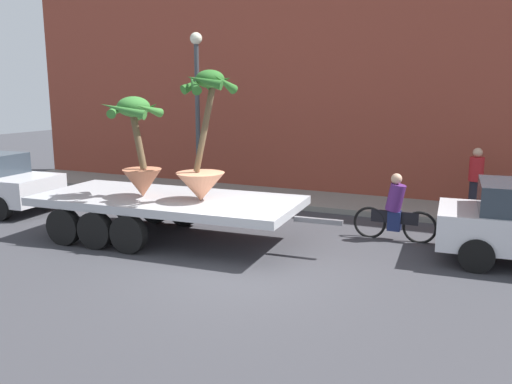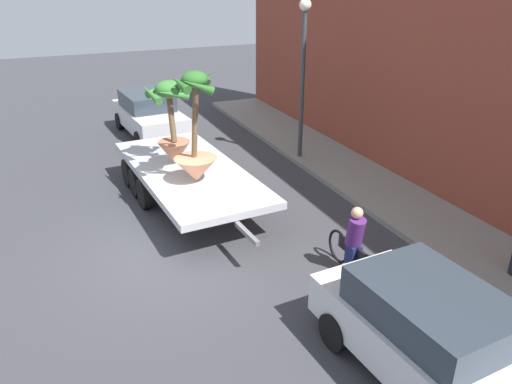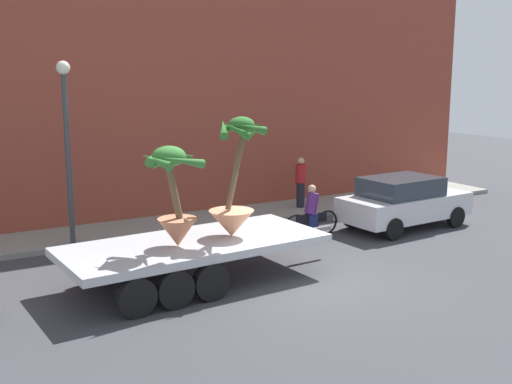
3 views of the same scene
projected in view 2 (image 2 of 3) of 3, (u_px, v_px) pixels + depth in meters
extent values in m
plane|color=#38383D|center=(176.00, 253.00, 11.09)|extent=(60.00, 60.00, 0.00)
cube|color=gray|center=(399.00, 202.00, 13.29)|extent=(24.00, 2.20, 0.15)
cube|color=brown|center=(478.00, 19.00, 12.04)|extent=(24.00, 1.20, 9.32)
cube|color=#B7BABF|center=(189.00, 172.00, 13.12)|extent=(6.04, 2.86, 0.18)
cylinder|color=black|center=(205.00, 160.00, 15.34)|extent=(0.81, 0.27, 0.80)
cylinder|color=black|center=(129.00, 173.00, 14.36)|extent=(0.81, 0.27, 0.80)
cylinder|color=black|center=(215.00, 168.00, 14.67)|extent=(0.81, 0.27, 0.80)
cylinder|color=black|center=(136.00, 183.00, 13.69)|extent=(0.81, 0.27, 0.80)
cylinder|color=black|center=(227.00, 178.00, 14.00)|extent=(0.81, 0.27, 0.80)
cylinder|color=black|center=(144.00, 194.00, 13.02)|extent=(0.81, 0.27, 0.80)
cube|color=slate|center=(247.00, 233.00, 10.38)|extent=(1.00, 0.16, 0.10)
cone|color=#C17251|center=(175.00, 153.00, 13.28)|extent=(0.86, 0.86, 0.62)
cylinder|color=brown|center=(171.00, 116.00, 12.94)|extent=(0.40, 0.15, 1.36)
ellipsoid|color=#387A33|center=(169.00, 89.00, 12.72)|extent=(0.71, 0.71, 0.44)
cone|color=#387A33|center=(173.00, 94.00, 12.40)|extent=(0.22, 0.84, 0.38)
cone|color=#387A33|center=(184.00, 92.00, 12.81)|extent=(0.79, 0.38, 0.48)
cone|color=#387A33|center=(172.00, 87.00, 13.06)|extent=(0.53, 0.74, 0.31)
cone|color=#387A33|center=(159.00, 89.00, 12.98)|extent=(0.54, 0.82, 0.38)
cone|color=#387A33|center=(150.00, 93.00, 12.47)|extent=(1.05, 0.40, 0.42)
cone|color=tan|center=(196.00, 170.00, 12.17)|extent=(1.04, 1.04, 0.61)
cylinder|color=brown|center=(195.00, 120.00, 11.54)|extent=(0.58, 0.13, 1.92)
ellipsoid|color=#2D6B28|center=(195.00, 79.00, 11.02)|extent=(0.59, 0.59, 0.37)
cone|color=#2D6B28|center=(198.00, 86.00, 10.75)|extent=(0.29, 0.75, 0.45)
cone|color=#2D6B28|center=(208.00, 81.00, 11.11)|extent=(0.66, 0.30, 0.34)
cone|color=#2D6B28|center=(197.00, 79.00, 11.43)|extent=(0.53, 0.84, 0.48)
cone|color=#2D6B28|center=(182.00, 82.00, 11.18)|extent=(0.62, 0.65, 0.47)
cone|color=#2D6B28|center=(180.00, 83.00, 10.85)|extent=(0.79, 0.34, 0.37)
torus|color=black|center=(369.00, 272.00, 9.76)|extent=(0.74, 0.06, 0.74)
torus|color=black|center=(338.00, 246.00, 10.68)|extent=(0.74, 0.06, 0.74)
cube|color=black|center=(354.00, 251.00, 10.15)|extent=(1.04, 0.06, 0.28)
cylinder|color=#51236B|center=(355.00, 232.00, 9.96)|extent=(0.44, 0.34, 0.65)
sphere|color=tan|center=(357.00, 213.00, 9.79)|extent=(0.24, 0.24, 0.24)
cube|color=navy|center=(353.00, 255.00, 10.18)|extent=(0.28, 0.24, 0.44)
cube|color=silver|center=(437.00, 349.00, 7.33)|extent=(4.24, 2.06, 0.70)
cube|color=#2D3842|center=(433.00, 306.00, 7.24)|extent=(2.37, 1.76, 0.56)
cylinder|color=black|center=(412.00, 303.00, 8.92)|extent=(0.65, 0.24, 0.64)
cylinder|color=black|center=(334.00, 332.00, 8.20)|extent=(0.65, 0.24, 0.64)
cube|color=silver|center=(150.00, 118.00, 18.60)|extent=(4.27, 2.07, 0.70)
cube|color=#2D3842|center=(147.00, 100.00, 18.51)|extent=(2.40, 1.75, 0.56)
cylinder|color=black|center=(184.00, 134.00, 18.02)|extent=(0.65, 0.25, 0.64)
cylinder|color=black|center=(139.00, 140.00, 17.31)|extent=(0.65, 0.25, 0.64)
cylinder|color=black|center=(160.00, 116.00, 20.18)|extent=(0.65, 0.25, 0.64)
cylinder|color=black|center=(120.00, 121.00, 19.47)|extent=(0.65, 0.25, 0.64)
cylinder|color=#383D42|center=(302.00, 87.00, 15.46)|extent=(0.14, 0.14, 4.50)
sphere|color=#EAEACC|center=(305.00, 5.00, 14.48)|extent=(0.36, 0.36, 0.36)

